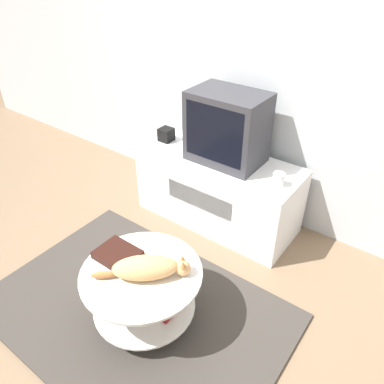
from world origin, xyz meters
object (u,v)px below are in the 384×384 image
(speaker, at_px, (166,135))
(dvd_box, at_px, (118,254))
(cat, at_px, (148,268))
(tv, at_px, (227,128))

(speaker, height_order, dvd_box, speaker)
(speaker, bearing_deg, dvd_box, -63.84)
(cat, bearing_deg, dvd_box, 138.10)
(speaker, height_order, cat, speaker)
(tv, bearing_deg, speaker, -178.35)
(tv, height_order, dvd_box, tv)
(speaker, distance_m, dvd_box, 1.30)
(tv, distance_m, cat, 1.25)
(speaker, bearing_deg, cat, -54.76)
(speaker, relative_size, cat, 0.24)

